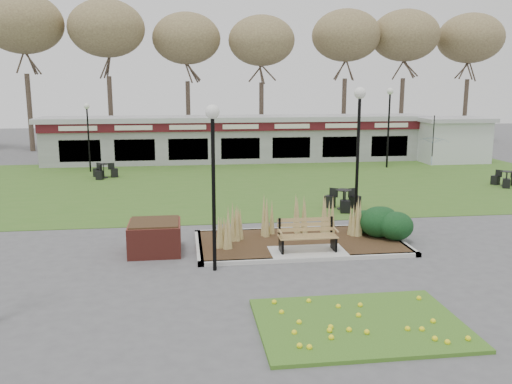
{
  "coord_description": "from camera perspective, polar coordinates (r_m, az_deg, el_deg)",
  "views": [
    {
      "loc": [
        -3.5,
        -14.6,
        4.87
      ],
      "look_at": [
        -1.26,
        2.0,
        1.54
      ],
      "focal_mm": 38.0,
      "sensor_mm": 36.0,
      "label": 1
    }
  ],
  "objects": [
    {
      "name": "lamp_post_far_left",
      "position": [
        31.86,
        -17.31,
        7.03
      ],
      "size": [
        0.32,
        0.32,
        3.86
      ],
      "color": "black",
      "rests_on": "ground"
    },
    {
      "name": "tree_backdrop",
      "position": [
        42.88,
        -3.1,
        15.89
      ],
      "size": [
        47.24,
        5.24,
        10.36
      ],
      "color": "#47382B",
      "rests_on": "ground"
    },
    {
      "name": "brick_planter",
      "position": [
        16.23,
        -10.6,
        -4.67
      ],
      "size": [
        1.5,
        1.5,
        0.95
      ],
      "color": "maroon",
      "rests_on": "ground"
    },
    {
      "name": "patio_umbrella",
      "position": [
        30.86,
        18.07,
        4.16
      ],
      "size": [
        2.24,
        2.25,
        2.2
      ],
      "color": "black",
      "rests_on": "ground"
    },
    {
      "name": "lamp_post_near_right",
      "position": [
        18.95,
        10.77,
        6.87
      ],
      "size": [
        0.4,
        0.4,
        4.79
      ],
      "color": "black",
      "rests_on": "ground"
    },
    {
      "name": "lamp_post_mid_left",
      "position": [
        13.92,
        -4.55,
        4.28
      ],
      "size": [
        0.36,
        0.36,
        4.38
      ],
      "color": "black",
      "rests_on": "ground"
    },
    {
      "name": "bistro_set_d",
      "position": [
        28.96,
        24.81,
        1.04
      ],
      "size": [
        1.2,
        1.38,
        0.73
      ],
      "color": "black",
      "rests_on": "ground"
    },
    {
      "name": "planting_bed",
      "position": [
        17.25,
        8.7,
        -4.03
      ],
      "size": [
        6.75,
        3.4,
        1.27
      ],
      "color": "#342014",
      "rests_on": "ground"
    },
    {
      "name": "park_bench",
      "position": [
        15.84,
        5.4,
        -4.49
      ],
      "size": [
        1.7,
        0.66,
        0.93
      ],
      "color": "olive",
      "rests_on": "ground"
    },
    {
      "name": "bistro_set_c",
      "position": [
        21.69,
        9.17,
        -1.12
      ],
      "size": [
        1.46,
        1.4,
        0.79
      ],
      "color": "black",
      "rests_on": "ground"
    },
    {
      "name": "food_pavilion",
      "position": [
        34.9,
        -1.9,
        5.65
      ],
      "size": [
        24.6,
        3.4,
        2.9
      ],
      "color": "gray",
      "rests_on": "ground"
    },
    {
      "name": "car_black",
      "position": [
        41.49,
        -13.93,
        5.07
      ],
      "size": [
        4.14,
        2.5,
        1.29
      ],
      "primitive_type": "imported",
      "rotation": [
        0.0,
        0.0,
        1.26
      ],
      "color": "black",
      "rests_on": "ground"
    },
    {
      "name": "service_hut",
      "position": [
        36.93,
        19.85,
        5.26
      ],
      "size": [
        4.4,
        3.4,
        2.83
      ],
      "color": "silver",
      "rests_on": "ground"
    },
    {
      "name": "bistro_set_b",
      "position": [
        29.78,
        -15.72,
        1.93
      ],
      "size": [
        1.36,
        1.36,
        0.75
      ],
      "color": "black",
      "rests_on": "ground"
    },
    {
      "name": "lawn",
      "position": [
        27.26,
        -0.18,
        0.97
      ],
      "size": [
        34.0,
        16.0,
        0.02
      ],
      "primitive_type": "cube",
      "color": "#3B6820",
      "rests_on": "ground"
    },
    {
      "name": "flower_bed",
      "position": [
        11.63,
        10.87,
        -13.35
      ],
      "size": [
        4.2,
        3.0,
        0.16
      ],
      "color": "#3B631C",
      "rests_on": "ground"
    },
    {
      "name": "ground",
      "position": [
        15.78,
        5.56,
        -6.79
      ],
      "size": [
        100.0,
        100.0,
        0.0
      ],
      "primitive_type": "plane",
      "color": "#515154",
      "rests_on": "ground"
    },
    {
      "name": "lamp_post_far_right",
      "position": [
        32.94,
        13.86,
        8.39
      ],
      "size": [
        0.39,
        0.39,
        4.69
      ],
      "color": "black",
      "rests_on": "ground"
    }
  ]
}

